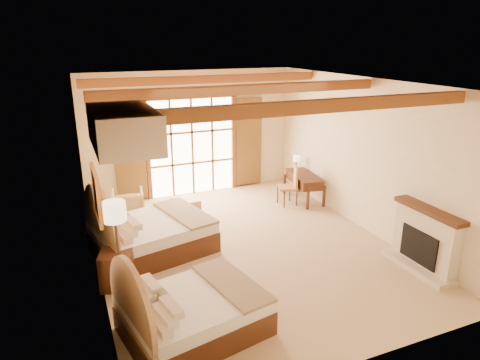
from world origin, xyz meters
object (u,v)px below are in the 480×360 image
bed_far (145,233)px  desk (304,186)px  bed_near (185,312)px  armchair (128,204)px  nightstand (117,269)px

bed_far → desk: bearing=3.5°
bed_near → desk: bearing=31.6°
armchair → nightstand: bearing=84.8°
armchair → desk: 4.33m
bed_near → nightstand: bearing=101.6°
nightstand → armchair: bearing=93.8°
nightstand → armchair: size_ratio=0.88×
armchair → desk: desk is taller
bed_far → desk: bed_far is taller
bed_near → bed_far: size_ratio=0.87×
bed_near → nightstand: bed_near is taller
armchair → desk: (4.29, -0.62, 0.04)m
armchair → bed_near: bearing=97.8°
bed_far → nightstand: bed_far is taller
desk → bed_far: bearing=-154.0°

